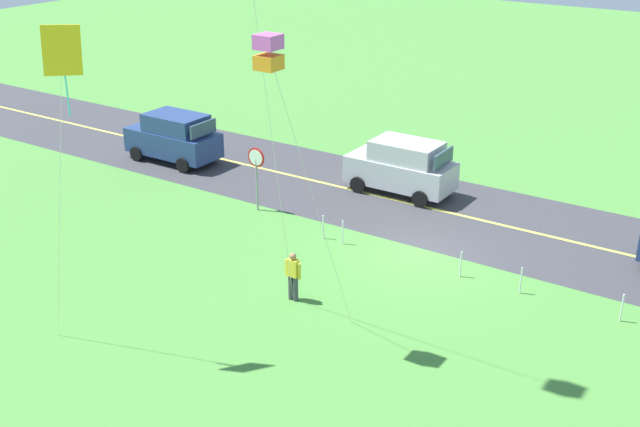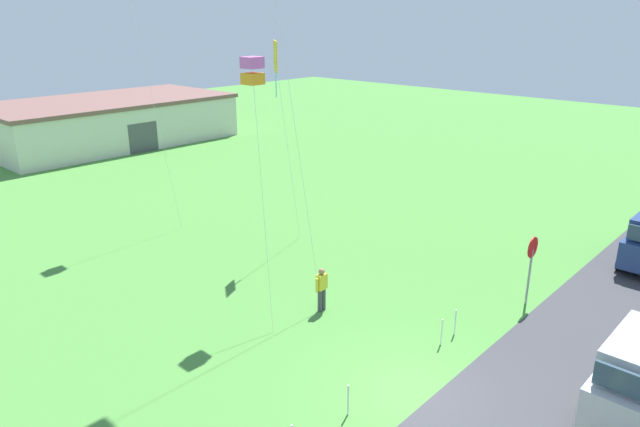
# 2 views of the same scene
# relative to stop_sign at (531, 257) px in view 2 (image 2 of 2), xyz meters

# --- Properties ---
(ground_plane) EXTENTS (120.00, 120.00, 0.10)m
(ground_plane) POSITION_rel_stop_sign_xyz_m (-7.08, 0.10, -1.85)
(ground_plane) COLOR #478438
(stop_sign) EXTENTS (0.76, 0.08, 2.56)m
(stop_sign) POSITION_rel_stop_sign_xyz_m (0.00, 0.00, 0.00)
(stop_sign) COLOR gray
(stop_sign) RESTS_ON ground
(person_adult_near) EXTENTS (0.58, 0.22, 1.60)m
(person_adult_near) POSITION_rel_stop_sign_xyz_m (-5.30, 5.05, -0.94)
(person_adult_near) COLOR #3F3F47
(person_adult_near) RESTS_ON ground
(kite_yellow_high) EXTENTS (1.79, 0.79, 8.85)m
(kite_yellow_high) POSITION_rel_stop_sign_xyz_m (-2.36, 10.22, 6.28)
(kite_yellow_high) COLOR silver
(kite_yellow_high) RESTS_ON ground
(kite_green_far) EXTENTS (1.55, 2.29, 8.54)m
(kite_green_far) POSITION_rel_stop_sign_xyz_m (-6.22, 7.20, 6.29)
(kite_green_far) COLOR silver
(kite_green_far) RESTS_ON ground
(warehouse_distant) EXTENTS (18.36, 10.20, 3.50)m
(warehouse_distant) POSITION_rel_stop_sign_xyz_m (3.76, 36.43, -0.05)
(warehouse_distant) COLOR beige
(warehouse_distant) RESTS_ON ground
(fence_post_2) EXTENTS (0.05, 0.05, 0.90)m
(fence_post_2) POSITION_rel_stop_sign_xyz_m (-8.95, 0.80, -1.35)
(fence_post_2) COLOR silver
(fence_post_2) RESTS_ON ground
(fence_post_3) EXTENTS (0.05, 0.05, 0.90)m
(fence_post_3) POSITION_rel_stop_sign_xyz_m (-4.42, 0.80, -1.35)
(fence_post_3) COLOR silver
(fence_post_3) RESTS_ON ground
(fence_post_4) EXTENTS (0.05, 0.05, 0.90)m
(fence_post_4) POSITION_rel_stop_sign_xyz_m (-3.60, 0.80, -1.35)
(fence_post_4) COLOR silver
(fence_post_4) RESTS_ON ground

